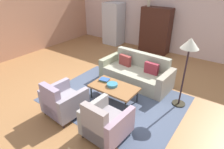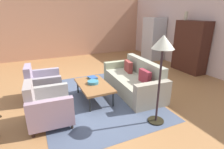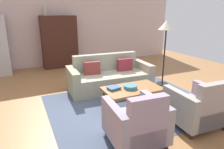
# 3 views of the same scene
# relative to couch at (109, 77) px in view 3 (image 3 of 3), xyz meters

# --- Properties ---
(ground_plane) EXTENTS (10.78, 10.78, 0.00)m
(ground_plane) POSITION_rel_couch_xyz_m (-0.36, -0.90, -0.29)
(ground_plane) COLOR #9E6D40
(wall_back) EXTENTS (8.98, 0.12, 2.80)m
(wall_back) POSITION_rel_couch_xyz_m (-0.36, 3.07, 1.11)
(wall_back) COLOR beige
(wall_back) RESTS_ON ground
(area_rug) EXTENTS (3.40, 2.60, 0.01)m
(area_rug) POSITION_rel_couch_xyz_m (-0.00, -1.14, -0.28)
(area_rug) COLOR #475369
(area_rug) RESTS_ON ground
(couch) EXTENTS (2.14, 1.00, 0.86)m
(couch) POSITION_rel_couch_xyz_m (0.00, 0.00, 0.00)
(couch) COLOR #9A9882
(couch) RESTS_ON ground
(coffee_table) EXTENTS (1.20, 0.70, 0.40)m
(coffee_table) POSITION_rel_couch_xyz_m (-0.00, -1.19, 0.08)
(coffee_table) COLOR black
(coffee_table) RESTS_ON ground
(armchair_left) EXTENTS (0.86, 0.86, 0.88)m
(armchair_left) POSITION_rel_couch_xyz_m (-0.61, -2.35, 0.06)
(armchair_left) COLOR #2F2C19
(armchair_left) RESTS_ON ground
(armchair_right) EXTENTS (0.84, 0.84, 0.88)m
(armchair_right) POSITION_rel_couch_xyz_m (0.59, -2.35, 0.06)
(armchair_right) COLOR #302818
(armchair_right) RESTS_ON ground
(fruit_bowl) EXTENTS (0.27, 0.27, 0.07)m
(fruit_bowl) POSITION_rel_couch_xyz_m (-0.06, -1.19, 0.15)
(fruit_bowl) COLOR teal
(fruit_bowl) RESTS_ON coffee_table
(book_stack) EXTENTS (0.28, 0.23, 0.05)m
(book_stack) POSITION_rel_couch_xyz_m (-0.39, -1.09, 0.14)
(book_stack) COLOR #457048
(book_stack) RESTS_ON coffee_table
(cabinet) EXTENTS (1.20, 0.51, 1.80)m
(cabinet) POSITION_rel_couch_xyz_m (-0.70, 2.72, 0.61)
(cabinet) COLOR #3C1D14
(cabinet) RESTS_ON ground
(vase_tall) EXTENTS (0.12, 0.12, 0.29)m
(vase_tall) POSITION_rel_couch_xyz_m (-1.10, 2.72, 1.66)
(vase_tall) COLOR #B8AC8F
(vase_tall) RESTS_ON cabinet
(floor_lamp) EXTENTS (0.40, 0.40, 1.72)m
(floor_lamp) POSITION_rel_couch_xyz_m (1.43, -0.38, 1.16)
(floor_lamp) COLOR black
(floor_lamp) RESTS_ON ground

